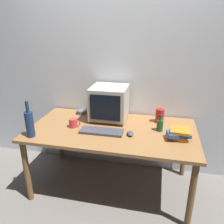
# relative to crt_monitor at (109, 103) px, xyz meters

# --- Properties ---
(ground_plane) EXTENTS (6.00, 6.00, 0.00)m
(ground_plane) POSITION_rel_crt_monitor_xyz_m (0.08, -0.24, -0.90)
(ground_plane) COLOR slate
(back_wall) EXTENTS (4.00, 0.08, 2.50)m
(back_wall) POSITION_rel_crt_monitor_xyz_m (0.08, 0.27, 0.35)
(back_wall) COLOR silver
(back_wall) RESTS_ON ground
(desk) EXTENTS (1.67, 0.89, 0.71)m
(desk) POSITION_rel_crt_monitor_xyz_m (0.08, -0.24, -0.26)
(desk) COLOR olive
(desk) RESTS_ON ground
(crt_monitor) EXTENTS (0.38, 0.39, 0.37)m
(crt_monitor) POSITION_rel_crt_monitor_xyz_m (0.00, 0.00, 0.00)
(crt_monitor) COLOR #B2AD9E
(crt_monitor) RESTS_ON desk
(keyboard) EXTENTS (0.42, 0.16, 0.02)m
(keyboard) POSITION_rel_crt_monitor_xyz_m (0.00, -0.35, -0.18)
(keyboard) COLOR #3F3F47
(keyboard) RESTS_ON desk
(computer_mouse) EXTENTS (0.09, 0.11, 0.04)m
(computer_mouse) POSITION_rel_crt_monitor_xyz_m (0.28, -0.34, -0.17)
(computer_mouse) COLOR #3F3F47
(computer_mouse) RESTS_ON desk
(bottle_tall) EXTENTS (0.08, 0.08, 0.35)m
(bottle_tall) POSITION_rel_crt_monitor_xyz_m (-0.62, -0.57, -0.06)
(bottle_tall) COLOR navy
(bottle_tall) RESTS_ON desk
(bottle_short) EXTENTS (0.06, 0.06, 0.17)m
(bottle_short) POSITION_rel_crt_monitor_xyz_m (0.55, -0.18, -0.13)
(bottle_short) COLOR #1E4C23
(bottle_short) RESTS_ON desk
(book_stack) EXTENTS (0.22, 0.18, 0.10)m
(book_stack) POSITION_rel_crt_monitor_xyz_m (0.73, -0.32, -0.14)
(book_stack) COLOR orange
(book_stack) RESTS_ON desk
(mug) EXTENTS (0.12, 0.08, 0.09)m
(mug) POSITION_rel_crt_monitor_xyz_m (-0.31, -0.29, -0.15)
(mug) COLOR #CC383D
(mug) RESTS_ON desk
(cd_spindle) EXTENTS (0.12, 0.12, 0.04)m
(cd_spindle) POSITION_rel_crt_monitor_xyz_m (-0.36, 0.09, -0.17)
(cd_spindle) COLOR #595B66
(cd_spindle) RESTS_ON desk
(metal_canister) EXTENTS (0.09, 0.09, 0.15)m
(metal_canister) POSITION_rel_crt_monitor_xyz_m (0.54, 0.03, -0.12)
(metal_canister) COLOR #A51E19
(metal_canister) RESTS_ON desk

